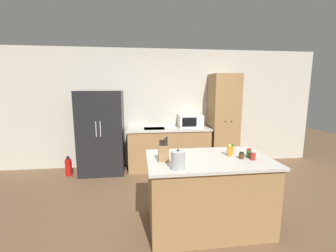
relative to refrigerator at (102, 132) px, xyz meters
name	(u,v)px	position (x,y,z in m)	size (l,w,h in m)	color
ground_plane	(180,220)	(1.30, -1.96, -0.85)	(14.00, 14.00, 0.00)	brown
wall_back	(162,108)	(1.30, 0.37, 0.45)	(7.20, 0.06, 2.60)	beige
refrigerator	(102,132)	(0.00, 0.00, 0.00)	(0.89, 0.71, 1.70)	black
back_counter	(169,148)	(1.41, 0.05, -0.40)	(1.78, 0.63, 0.90)	#9E7547
pantry_cabinet	(223,121)	(2.63, 0.05, 0.18)	(0.58, 0.61, 2.06)	#9E7547
kitchen_island	(207,192)	(1.62, -2.10, -0.40)	(1.52, 0.95, 0.90)	#9E7547
microwave	(190,121)	(1.90, 0.14, 0.19)	(0.52, 0.38, 0.28)	white
knife_block	(164,153)	(1.05, -2.17, 0.15)	(0.12, 0.08, 0.30)	#9E7547
spice_bottle_tall_dark	(249,153)	(2.12, -2.14, 0.11)	(0.06, 0.06, 0.11)	#337033
spice_bottle_short_red	(232,150)	(1.96, -2.01, 0.12)	(0.04, 0.04, 0.14)	gold
spice_bottle_amber_oil	(241,156)	(2.01, -2.18, 0.09)	(0.06, 0.06, 0.08)	#563319
spice_bottle_green_herb	(253,156)	(2.12, -2.24, 0.11)	(0.06, 0.06, 0.11)	#B2281E
spice_bottle_pale_salt	(229,151)	(1.90, -2.06, 0.12)	(0.05, 0.05, 0.15)	orange
kettle	(178,160)	(1.18, -2.43, 0.15)	(0.15, 0.15, 0.22)	#B2B5B7
fire_extinguisher	(69,167)	(-0.66, -0.12, -0.67)	(0.13, 0.13, 0.40)	red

